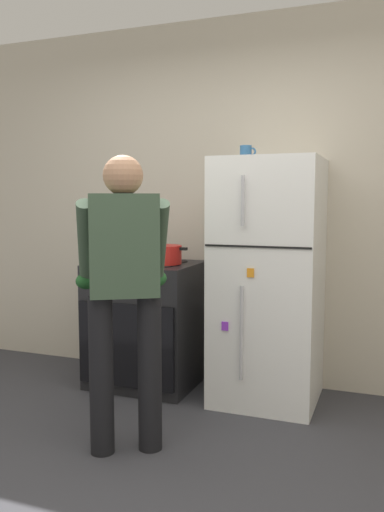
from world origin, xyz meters
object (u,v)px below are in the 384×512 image
Objects in this scene: refrigerator at (268,281)px; person_cook at (124,278)px; stove_range at (146,324)px; pepper_mill at (122,246)px; coffee_mug at (246,153)px; red_pot at (163,255)px.

refrigerator is 1.03× the size of person_cook.
pepper_mill is (-0.30, 0.21, 0.55)m from stove_range.
stove_range is at bearing -175.33° from coffee_mug.
person_cook reaches higher than red_pot.
stove_range is at bearing -179.37° from refrigerator.
refrigerator is 14.66× the size of coffee_mug.
refrigerator is 1.25m from pepper_mill.
refrigerator is 9.01× the size of pepper_mill.
coffee_mug is at bearing 9.80° from red_pot.
person_cook is at bearing -70.38° from stove_range.
person_cook is (-0.56, -1.00, 0.13)m from refrigerator.
red_pot is 0.92m from coffee_mug.
coffee_mug reaches higher than stove_range.
red_pot is at bearing -28.52° from pepper_mill.
refrigerator is at bearing 3.76° from red_pot.
refrigerator reaches higher than person_cook.
coffee_mug is 0.61× the size of pepper_mill.
coffee_mug is (0.74, 0.06, 1.24)m from stove_range.
person_cook is at bearing -78.55° from red_pot.
red_pot is at bearing -176.24° from refrigerator.
stove_range is at bearing 109.62° from person_cook.
coffee_mug reaches higher than red_pot.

